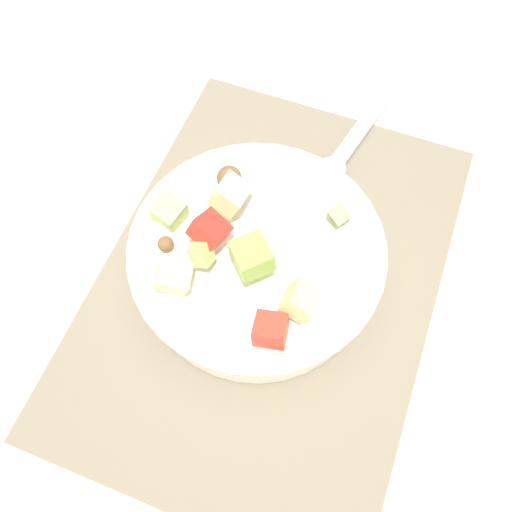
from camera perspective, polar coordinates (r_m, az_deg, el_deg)
The scene contains 4 objects.
ground_plane at distance 0.62m, azimuth 1.24°, elevation -2.49°, with size 2.40×2.40×0.00m, color silver.
placemat at distance 0.61m, azimuth 1.25°, elevation -2.37°, with size 0.49×0.35×0.01m, color #756B56.
salad_bowl at distance 0.58m, azimuth -0.10°, elevation -0.37°, with size 0.26×0.26×0.11m.
serving_spoon at distance 0.70m, azimuth 8.85°, elevation 10.30°, with size 0.21×0.07×0.01m.
Camera 1 is at (-0.25, -0.08, 0.56)m, focal length 40.21 mm.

